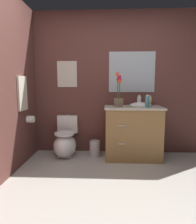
% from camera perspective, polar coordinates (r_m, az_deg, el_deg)
% --- Properties ---
extents(ground_plane, '(8.97, 8.97, 0.00)m').
position_cam_1_polar(ground_plane, '(2.21, 3.80, -25.74)').
color(ground_plane, '#B2ADA3').
extents(wall_back, '(4.19, 0.05, 2.50)m').
position_cam_1_polar(wall_back, '(3.55, 6.70, 8.23)').
color(wall_back, brown).
rests_on(wall_back, ground_plane).
extents(toilet, '(0.38, 0.59, 0.69)m').
position_cam_1_polar(toilet, '(3.46, -9.49, -8.73)').
color(toilet, white).
rests_on(toilet, ground_plane).
extents(vanity_cabinet, '(0.94, 0.56, 1.05)m').
position_cam_1_polar(vanity_cabinet, '(3.33, 10.13, -5.71)').
color(vanity_cabinet, '#9E7242').
rests_on(vanity_cabinet, ground_plane).
extents(flower_vase, '(0.14, 0.14, 0.55)m').
position_cam_1_polar(flower_vase, '(3.15, 6.02, 4.51)').
color(flower_vase, brown).
rests_on(flower_vase, vanity_cabinet).
extents(soap_bottle, '(0.07, 0.07, 0.18)m').
position_cam_1_polar(soap_bottle, '(3.39, 11.94, 3.19)').
color(soap_bottle, white).
rests_on(soap_bottle, vanity_cabinet).
extents(lotion_bottle, '(0.06, 0.06, 0.18)m').
position_cam_1_polar(lotion_bottle, '(3.31, 14.81, 3.00)').
color(lotion_bottle, beige).
rests_on(lotion_bottle, vanity_cabinet).
extents(hand_wash_bottle, '(0.07, 0.07, 0.20)m').
position_cam_1_polar(hand_wash_bottle, '(3.16, 14.17, 2.96)').
color(hand_wash_bottle, teal).
rests_on(hand_wash_bottle, vanity_cabinet).
extents(trash_bin, '(0.18, 0.18, 0.27)m').
position_cam_1_polar(trash_bin, '(3.44, -0.94, -10.58)').
color(trash_bin, '#B7B7BC').
rests_on(trash_bin, ground_plane).
extents(wall_poster, '(0.35, 0.01, 0.46)m').
position_cam_1_polar(wall_poster, '(3.58, -9.01, 10.86)').
color(wall_poster, beige).
extents(wall_mirror, '(0.80, 0.01, 0.70)m').
position_cam_1_polar(wall_mirror, '(3.54, 9.85, 11.41)').
color(wall_mirror, '#B2BCC6').
extents(hanging_towel, '(0.03, 0.28, 0.52)m').
position_cam_1_polar(hanging_towel, '(3.19, -21.19, 5.09)').
color(hanging_towel, beige).
extents(toilet_paper_roll, '(0.11, 0.11, 0.11)m').
position_cam_1_polar(toilet_paper_roll, '(3.32, -19.10, -1.99)').
color(toilet_paper_roll, white).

